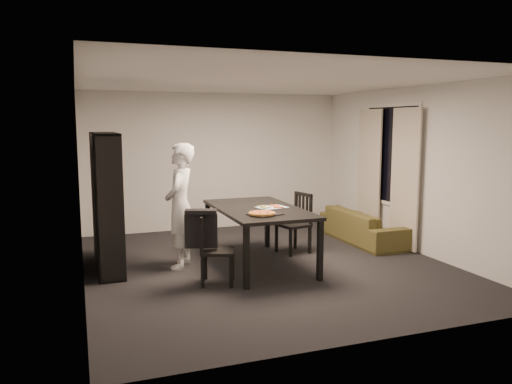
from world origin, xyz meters
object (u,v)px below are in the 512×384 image
object	(u,v)px
chair_right	(298,219)
person	(180,206)
baking_tray	(265,214)
pepperoni_pizza	(262,213)
dining_table	(258,213)
sofa	(364,226)
bookshelf	(106,201)
chair_left	(211,245)

from	to	relation	value
chair_right	person	bearing A→B (deg)	-96.90
baking_tray	pepperoni_pizza	bearing A→B (deg)	-159.53
dining_table	person	bearing A→B (deg)	164.97
dining_table	sofa	bearing A→B (deg)	18.67
person	pepperoni_pizza	bearing A→B (deg)	71.79
chair_right	sofa	world-z (taller)	chair_right
pepperoni_pizza	sofa	bearing A→B (deg)	28.99
bookshelf	chair_left	size ratio (longest dim) A/B	2.14
baking_tray	dining_table	bearing A→B (deg)	79.51
dining_table	pepperoni_pizza	xyz separation A→B (m)	(-0.15, -0.56, 0.10)
chair_right	pepperoni_pizza	bearing A→B (deg)	-56.45
chair_left	chair_right	distance (m)	2.01
chair_left	baking_tray	xyz separation A→B (m)	(0.75, 0.04, 0.34)
person	baking_tray	bearing A→B (deg)	74.09
chair_right	person	size ratio (longest dim) A/B	0.54
baking_tray	pepperoni_pizza	size ratio (longest dim) A/B	1.14
bookshelf	sofa	xyz separation A→B (m)	(4.25, 0.15, -0.67)
chair_left	sofa	size ratio (longest dim) A/B	0.47
chair_left	pepperoni_pizza	distance (m)	0.79
person	pepperoni_pizza	size ratio (longest dim) A/B	5.02
dining_table	baking_tray	distance (m)	0.56
bookshelf	chair_left	world-z (taller)	bookshelf
sofa	chair_right	bearing A→B (deg)	100.57
bookshelf	pepperoni_pizza	bearing A→B (deg)	-31.51
person	dining_table	bearing A→B (deg)	99.77
bookshelf	pepperoni_pizza	size ratio (longest dim) A/B	5.43
pepperoni_pizza	baking_tray	bearing A→B (deg)	20.47
pepperoni_pizza	chair_left	bearing A→B (deg)	-178.08
bookshelf	person	bearing A→B (deg)	-17.47
chair_left	chair_right	world-z (taller)	chair_right
bookshelf	dining_table	xyz separation A→B (m)	(2.04, -0.59, -0.19)
person	sofa	xyz separation A→B (m)	(3.27, 0.46, -0.60)
sofa	baking_tray	bearing A→B (deg)	119.17
bookshelf	sofa	bearing A→B (deg)	2.08
person	chair_left	bearing A→B (deg)	38.35
dining_table	chair_right	world-z (taller)	chair_right
person	baking_tray	size ratio (longest dim) A/B	4.39
chair_left	person	bearing A→B (deg)	33.14
chair_left	person	world-z (taller)	person
bookshelf	sofa	world-z (taller)	bookshelf
pepperoni_pizza	person	bearing A→B (deg)	136.98
chair_right	person	world-z (taller)	person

